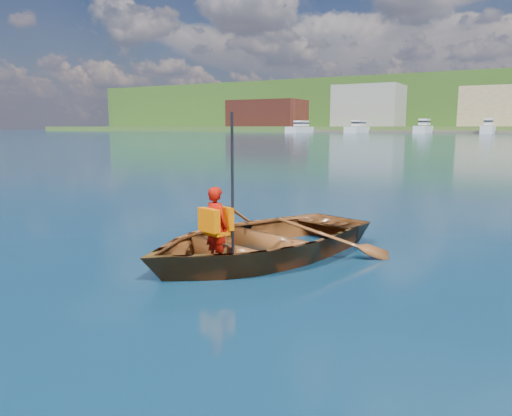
# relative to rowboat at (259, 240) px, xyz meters

# --- Properties ---
(ground) EXTENTS (600.00, 600.00, 0.00)m
(ground) POSITION_rel_rowboat_xyz_m (0.49, 0.85, -0.26)
(ground) COLOR #0F1C40
(ground) RESTS_ON ground
(rowboat) EXTENTS (3.83, 4.58, 0.81)m
(rowboat) POSITION_rel_rowboat_xyz_m (0.00, 0.00, 0.00)
(rowboat) COLOR brown
(rowboat) RESTS_ON ground
(child_paddler) EXTENTS (0.43, 0.42, 1.97)m
(child_paddler) POSITION_rel_rowboat_xyz_m (-0.12, -0.90, 0.38)
(child_paddler) COLOR #9E0B03
(child_paddler) RESTS_ON ground
(waterfront_buildings) EXTENTS (202.00, 16.00, 14.00)m
(waterfront_buildings) POSITION_rel_rowboat_xyz_m (-7.24, 165.85, 7.49)
(waterfront_buildings) COLOR brown
(waterfront_buildings) RESTS_ON ground
(marina_yachts) EXTENTS (137.90, 13.96, 4.43)m
(marina_yachts) POSITION_rel_rowboat_xyz_m (-3.70, 144.17, 1.17)
(marina_yachts) COLOR silver
(marina_yachts) RESTS_ON ground
(hillside_trees) EXTENTS (225.63, 88.70, 27.28)m
(hillside_trees) POSITION_rel_rowboat_xyz_m (-19.60, 233.57, 16.49)
(hillside_trees) COLOR #382314
(hillside_trees) RESTS_ON ground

